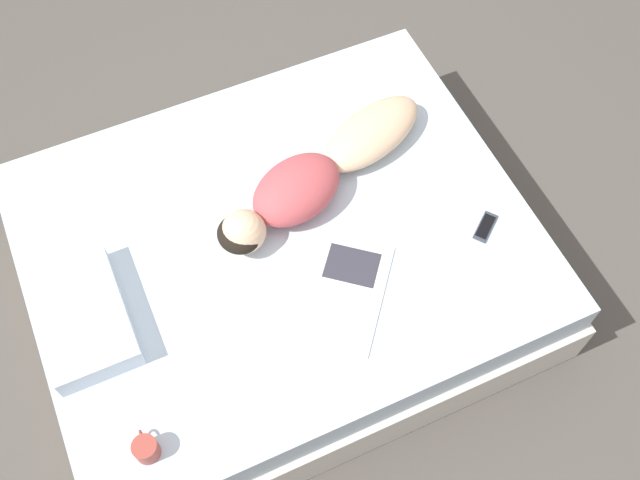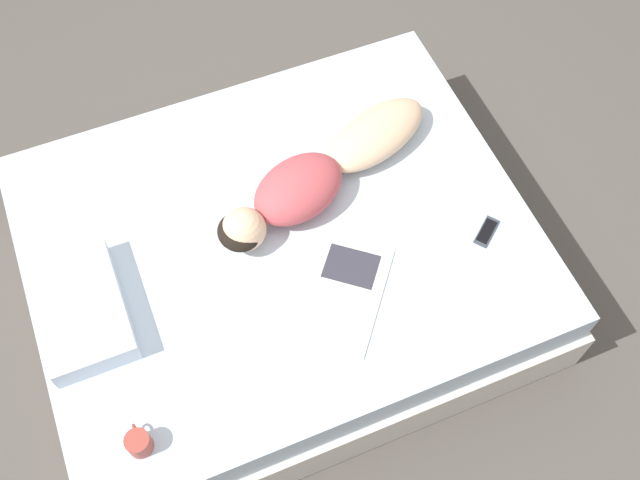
{
  "view_description": "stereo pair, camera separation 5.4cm",
  "coord_description": "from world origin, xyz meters",
  "px_view_note": "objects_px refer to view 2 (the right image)",
  "views": [
    {
      "loc": [
        -1.58,
        0.51,
        3.33
      ],
      "look_at": [
        -0.12,
        -0.15,
        0.54
      ],
      "focal_mm": 42.0,
      "sensor_mm": 36.0,
      "label": 1
    },
    {
      "loc": [
        -1.6,
        0.46,
        3.33
      ],
      "look_at": [
        -0.12,
        -0.15,
        0.54
      ],
      "focal_mm": 42.0,
      "sensor_mm": 36.0,
      "label": 2
    }
  ],
  "objects_px": {
    "cell_phone": "(487,232)",
    "coffee_mug": "(139,443)",
    "person": "(319,175)",
    "open_magazine": "(343,292)"
  },
  "relations": [
    {
      "from": "open_magazine",
      "to": "cell_phone",
      "type": "distance_m",
      "value": 0.7
    },
    {
      "from": "person",
      "to": "cell_phone",
      "type": "bearing_deg",
      "value": -150.14
    },
    {
      "from": "cell_phone",
      "to": "open_magazine",
      "type": "bearing_deg",
      "value": 54.49
    },
    {
      "from": "cell_phone",
      "to": "coffee_mug",
      "type": "bearing_deg",
      "value": 63.3
    },
    {
      "from": "coffee_mug",
      "to": "cell_phone",
      "type": "xyz_separation_m",
      "value": [
        0.33,
        -1.66,
        -0.04
      ]
    },
    {
      "from": "person",
      "to": "open_magazine",
      "type": "relative_size",
      "value": 1.95
    },
    {
      "from": "person",
      "to": "coffee_mug",
      "type": "distance_m",
      "value": 1.36
    },
    {
      "from": "person",
      "to": "cell_phone",
      "type": "distance_m",
      "value": 0.78
    },
    {
      "from": "coffee_mug",
      "to": "cell_phone",
      "type": "bearing_deg",
      "value": -78.6
    },
    {
      "from": "person",
      "to": "open_magazine",
      "type": "height_order",
      "value": "person"
    }
  ]
}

